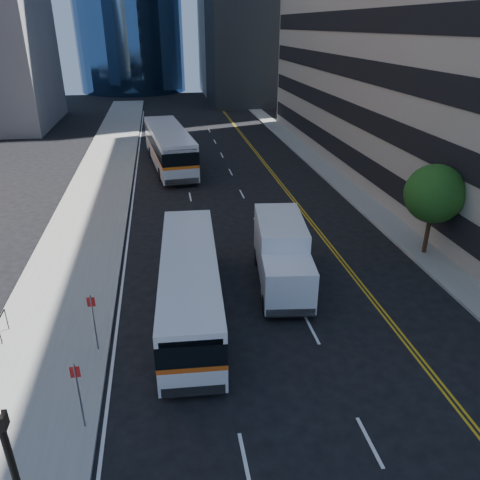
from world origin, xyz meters
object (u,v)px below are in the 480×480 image
Objects in this scene: bus_rear at (169,146)px; street_tree at (434,194)px; bus_front at (190,284)px; box_truck at (282,254)px.

street_tree is at bearing -62.80° from bus_rear.
bus_front is 1.64× the size of box_truck.
box_truck is at bearing -84.32° from bus_rear.
street_tree reaches higher than bus_rear.
bus_rear is (-13.75, 20.60, -1.75)m from street_tree.
bus_front is at bearing -164.01° from street_tree.
bus_rear is at bearing 123.71° from street_tree.
bus_front is 24.49m from bus_rear.
bus_rear is 2.00× the size of box_truck.
street_tree is 9.30m from box_truck.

